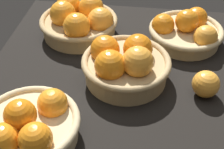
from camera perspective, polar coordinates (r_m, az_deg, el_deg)
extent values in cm
cube|color=black|center=(85.22, 0.51, -2.04)|extent=(84.00, 72.00, 3.00)
cylinder|color=tan|center=(100.80, 13.13, 6.92)|extent=(20.93, 20.93, 4.11)
torus|color=tan|center=(99.71, 13.30, 7.90)|extent=(22.78, 22.78, 1.85)
sphere|color=orange|center=(98.43, 13.44, 9.43)|extent=(7.01, 7.01, 7.01)
sphere|color=#F49E33|center=(96.00, 16.62, 6.53)|extent=(7.01, 7.01, 7.01)
sphere|color=orange|center=(103.40, 15.04, 9.84)|extent=(7.01, 7.01, 7.01)
sphere|color=orange|center=(98.29, 9.25, 8.87)|extent=(7.01, 7.01, 7.01)
cylinder|color=tan|center=(83.67, 2.54, 0.88)|extent=(21.80, 21.80, 5.64)
torus|color=tan|center=(81.90, 2.60, 2.40)|extent=(23.58, 23.58, 1.77)
sphere|color=#F49E33|center=(77.83, 4.70, 2.33)|extent=(7.91, 7.91, 7.91)
sphere|color=orange|center=(83.58, -1.27, 4.50)|extent=(7.91, 7.91, 7.91)
sphere|color=orange|center=(83.31, 4.72, 4.70)|extent=(7.91, 7.91, 7.91)
sphere|color=orange|center=(77.63, -0.36, 1.68)|extent=(7.91, 7.91, 7.91)
cylinder|color=tan|center=(102.22, -5.99, 8.60)|extent=(22.93, 22.93, 4.89)
torus|color=tan|center=(100.96, -6.08, 9.78)|extent=(24.64, 24.64, 1.72)
sphere|color=orange|center=(100.13, -8.93, 10.81)|extent=(8.15, 8.15, 8.15)
sphere|color=orange|center=(94.43, -6.44, 8.68)|extent=(8.15, 8.15, 8.15)
sphere|color=orange|center=(102.52, -3.82, 11.97)|extent=(8.15, 8.15, 8.15)
sphere|color=#F49E33|center=(97.65, -2.09, 9.73)|extent=(8.15, 8.15, 8.15)
sphere|color=orange|center=(106.00, -7.87, 12.20)|extent=(8.15, 8.15, 8.15)
cylinder|color=#D3BC8C|center=(71.75, -14.63, -9.73)|extent=(20.60, 20.60, 4.94)
torus|color=#D3BC8C|center=(69.92, -14.96, -8.43)|extent=(22.34, 22.34, 1.74)
sphere|color=orange|center=(64.56, -13.73, -11.33)|extent=(6.91, 6.91, 6.91)
sphere|color=orange|center=(66.92, -19.17, -11.13)|extent=(6.91, 6.91, 6.91)
sphere|color=orange|center=(67.90, -16.33, -7.11)|extent=(6.91, 6.91, 6.91)
sphere|color=orange|center=(71.14, -10.73, -5.20)|extent=(6.91, 6.91, 6.91)
sphere|color=#F49E33|center=(81.75, 16.67, -1.68)|extent=(6.93, 6.93, 6.93)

